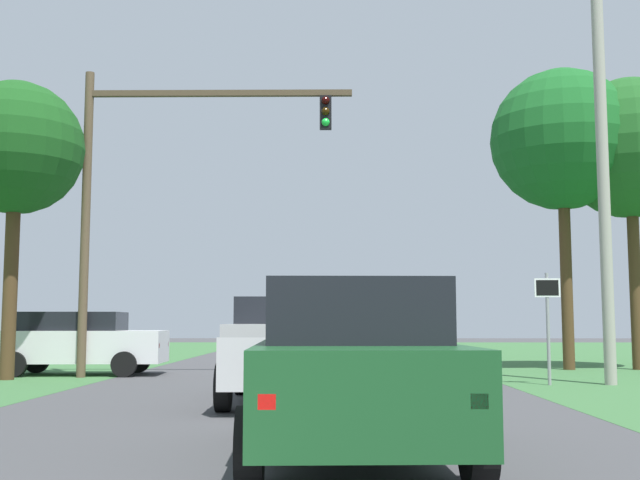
# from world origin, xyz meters

# --- Properties ---
(ground_plane) EXTENTS (120.00, 120.00, 0.00)m
(ground_plane) POSITION_xyz_m (0.00, 9.77, 0.00)
(ground_plane) COLOR #424244
(red_suv_near) EXTENTS (2.40, 4.86, 1.88)m
(red_suv_near) POSITION_xyz_m (1.02, 5.87, 0.99)
(red_suv_near) COLOR #194C23
(red_suv_near) RESTS_ON ground_plane
(pickup_truck_lead) EXTENTS (2.23, 5.07, 1.89)m
(pickup_truck_lead) POSITION_xyz_m (0.00, 11.69, 0.96)
(pickup_truck_lead) COLOR silver
(pickup_truck_lead) RESTS_ON ground_plane
(traffic_light) EXTENTS (7.31, 0.40, 8.28)m
(traffic_light) POSITION_xyz_m (-3.99, 18.22, 5.42)
(traffic_light) COLOR brown
(traffic_light) RESTS_ON ground_plane
(keep_moving_sign) EXTENTS (0.60, 0.09, 2.61)m
(keep_moving_sign) POSITION_xyz_m (5.88, 15.77, 1.66)
(keep_moving_sign) COLOR gray
(keep_moving_sign) RESTS_ON ground_plane
(oak_tree_right) EXTENTS (4.43, 4.43, 9.14)m
(oak_tree_right) POSITION_xyz_m (10.28, 21.80, 6.89)
(oak_tree_right) COLOR #4C351E
(oak_tree_right) RESTS_ON ground_plane
(crossing_suv_far) EXTENTS (4.76, 2.22, 1.74)m
(crossing_suv_far) POSITION_xyz_m (-6.22, 19.24, 0.92)
(crossing_suv_far) COLOR silver
(crossing_suv_far) RESTS_ON ground_plane
(utility_pole_right) EXTENTS (0.28, 0.28, 9.89)m
(utility_pole_right) POSITION_xyz_m (7.33, 15.87, 4.95)
(utility_pole_right) COLOR #9E998E
(utility_pole_right) RESTS_ON ground_plane
(extra_tree_1) EXTENTS (3.48, 3.48, 7.73)m
(extra_tree_1) POSITION_xyz_m (-7.39, 17.34, 5.94)
(extra_tree_1) COLOR #4C351E
(extra_tree_1) RESTS_ON ground_plane
(extra_tree_2) EXTENTS (4.47, 4.47, 9.44)m
(extra_tree_2) POSITION_xyz_m (8.15, 21.79, 7.17)
(extra_tree_2) COLOR #4C351E
(extra_tree_2) RESTS_ON ground_plane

